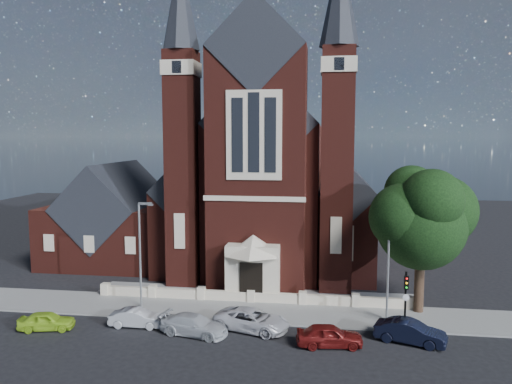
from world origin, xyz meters
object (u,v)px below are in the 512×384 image
(church, at_px, (274,180))
(traffic_signal, at_px, (406,293))
(parish_hall, at_px, (116,222))
(street_lamp_right, at_px, (390,257))
(street_tree, at_px, (424,220))
(car_dark_red, at_px, (329,335))
(car_navy, at_px, (410,332))
(car_lime_van, at_px, (47,321))
(car_silver_a, at_px, (137,318))
(street_lamp_left, at_px, (141,249))
(car_white_suv, at_px, (252,320))
(car_silver_b, at_px, (194,325))

(church, bearing_deg, traffic_signal, -61.80)
(parish_hall, height_order, street_lamp_right, parish_hall)
(street_lamp_right, bearing_deg, street_tree, 34.26)
(parish_hall, xyz_separation_m, street_tree, (28.60, -12.29, 2.95))
(street_tree, bearing_deg, street_lamp_right, -145.74)
(car_dark_red, height_order, car_navy, car_navy)
(street_tree, height_order, car_navy, street_tree)
(car_lime_van, distance_m, car_silver_a, 5.96)
(street_lamp_left, xyz_separation_m, car_navy, (18.92, -3.66, -3.88))
(street_lamp_left, height_order, car_silver_a, street_lamp_left)
(street_tree, distance_m, car_white_suv, 14.09)
(car_white_suv, xyz_separation_m, car_navy, (10.14, -0.68, 0.01))
(car_white_suv, bearing_deg, parish_hall, 61.68)
(car_white_suv, bearing_deg, street_tree, -51.34)
(car_lime_van, relative_size, car_silver_b, 0.80)
(traffic_signal, bearing_deg, street_tree, 64.05)
(church, distance_m, car_silver_b, 24.57)
(street_tree, height_order, traffic_signal, street_tree)
(church, xyz_separation_m, parish_hall, (-16.00, -4.94, -4.17))
(street_lamp_left, height_order, car_silver_b, street_lamp_left)
(street_lamp_right, height_order, car_dark_red, street_lamp_right)
(parish_hall, distance_m, car_lime_van, 19.41)
(church, xyz_separation_m, car_silver_b, (-2.75, -23.23, -7.52))
(street_tree, relative_size, traffic_signal, 2.67)
(street_lamp_left, relative_size, car_silver_a, 2.16)
(car_silver_a, bearing_deg, car_lime_van, 101.86)
(street_lamp_right, distance_m, car_white_suv, 10.44)
(parish_hall, height_order, car_silver_b, parish_hall)
(parish_hall, distance_m, traffic_signal, 31.20)
(street_tree, bearing_deg, car_silver_b, -158.67)
(parish_hall, xyz_separation_m, car_silver_b, (13.25, -18.29, -3.35))
(street_lamp_right, xyz_separation_m, car_white_suv, (-9.22, -2.98, -3.89))
(car_silver_b, height_order, car_dark_red, car_dark_red)
(car_dark_red, bearing_deg, church, 7.10)
(car_lime_van, xyz_separation_m, car_silver_a, (5.80, 1.38, -0.00))
(traffic_signal, distance_m, car_lime_van, 24.07)
(parish_hall, xyz_separation_m, street_lamp_right, (26.09, -14.00, 0.59))
(church, relative_size, car_silver_b, 7.65)
(traffic_signal, distance_m, car_dark_red, 6.30)
(car_silver_a, distance_m, car_navy, 17.99)
(parish_hall, bearing_deg, car_silver_b, -54.08)
(church, relative_size, street_lamp_left, 4.31)
(car_white_suv, bearing_deg, street_lamp_right, -55.21)
(car_silver_a, bearing_deg, car_white_suv, -88.07)
(street_lamp_right, bearing_deg, car_dark_red, -130.02)
(street_tree, bearing_deg, car_dark_red, -135.07)
(parish_hall, distance_m, street_tree, 31.27)
(street_lamp_left, bearing_deg, car_silver_b, -39.74)
(car_navy, bearing_deg, traffic_signal, 19.11)
(parish_hall, height_order, car_dark_red, parish_hall)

